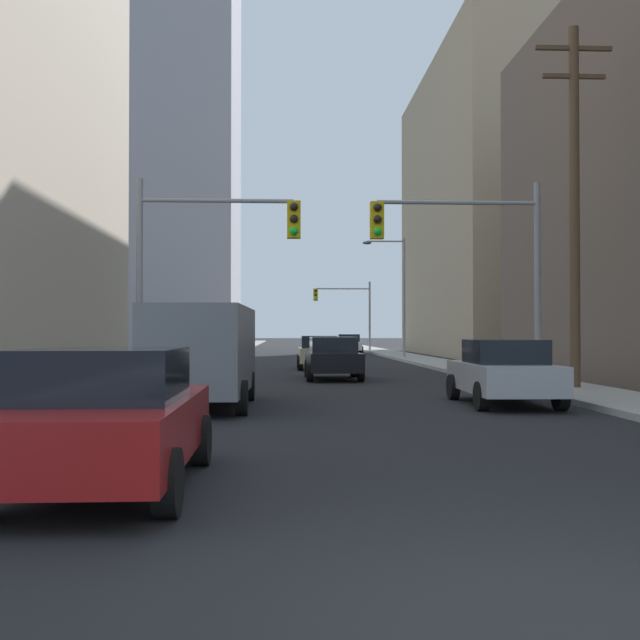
% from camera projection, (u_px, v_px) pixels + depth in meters
% --- Properties ---
extents(ground_plane, '(400.00, 400.00, 0.00)m').
position_uv_depth(ground_plane, '(567.00, 635.00, 4.19)').
color(ground_plane, black).
extents(sidewalk_left, '(2.52, 160.00, 0.15)m').
position_uv_depth(sidewalk_left, '(219.00, 354.00, 53.84)').
color(sidewalk_left, '#9E9E99').
rests_on(sidewalk_left, ground).
extents(sidewalk_right, '(2.52, 160.00, 0.15)m').
position_uv_depth(sidewalk_right, '(394.00, 354.00, 54.43)').
color(sidewalk_right, '#9E9E99').
rests_on(sidewalk_right, ground).
extents(cargo_van_grey, '(2.16, 5.26, 2.26)m').
position_uv_depth(cargo_van_grey, '(203.00, 350.00, 16.79)').
color(cargo_van_grey, slate).
rests_on(cargo_van_grey, ground).
extents(sedan_red, '(1.95, 4.21, 1.52)m').
position_uv_depth(sedan_red, '(107.00, 417.00, 8.09)').
color(sedan_red, maroon).
rests_on(sedan_red, ground).
extents(sedan_silver, '(1.95, 4.24, 1.52)m').
position_uv_depth(sedan_silver, '(503.00, 372.00, 17.35)').
color(sedan_silver, '#B7BABF').
rests_on(sedan_silver, ground).
extents(sedan_black, '(1.95, 4.23, 1.52)m').
position_uv_depth(sedan_black, '(333.00, 358.00, 26.64)').
color(sedan_black, black).
rests_on(sedan_black, ground).
extents(sedan_beige, '(1.95, 4.20, 1.52)m').
position_uv_depth(sedan_beige, '(319.00, 352.00, 34.11)').
color(sedan_beige, '#C6B793').
rests_on(sedan_beige, ground).
extents(sedan_white, '(1.95, 4.26, 1.52)m').
position_uv_depth(sedan_white, '(348.00, 344.00, 57.10)').
color(sedan_white, white).
rests_on(sedan_white, ground).
extents(traffic_signal_near_left, '(4.60, 0.44, 6.00)m').
position_uv_depth(traffic_signal_near_left, '(211.00, 247.00, 21.00)').
color(traffic_signal_near_left, gray).
rests_on(traffic_signal_near_left, ground).
extents(traffic_signal_near_right, '(4.91, 0.44, 6.00)m').
position_uv_depth(traffic_signal_near_right, '(464.00, 248.00, 21.34)').
color(traffic_signal_near_right, gray).
rests_on(traffic_signal_near_right, ground).
extents(traffic_signal_far_right, '(4.92, 0.44, 6.00)m').
position_uv_depth(traffic_signal_far_right, '(345.00, 304.00, 63.89)').
color(traffic_signal_far_right, gray).
rests_on(traffic_signal_far_right, ground).
extents(utility_pole_right, '(2.20, 0.28, 10.33)m').
position_uv_depth(utility_pole_right, '(574.00, 199.00, 21.06)').
color(utility_pole_right, brown).
rests_on(utility_pole_right, ground).
extents(street_lamp_right, '(2.66, 0.32, 7.50)m').
position_uv_depth(street_lamp_right, '(397.00, 285.00, 46.11)').
color(street_lamp_right, gray).
rests_on(street_lamp_right, ground).
extents(building_left_far_tower, '(16.26, 18.99, 72.01)m').
position_uv_depth(building_left_far_tower, '(173.00, 63.00, 95.26)').
color(building_left_far_tower, '#93939E').
rests_on(building_left_far_tower, ground).
extents(building_right_mid_block, '(19.15, 25.67, 21.31)m').
position_uv_depth(building_right_mid_block, '(557.00, 211.00, 55.48)').
color(building_right_mid_block, tan).
rests_on(building_right_mid_block, ground).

